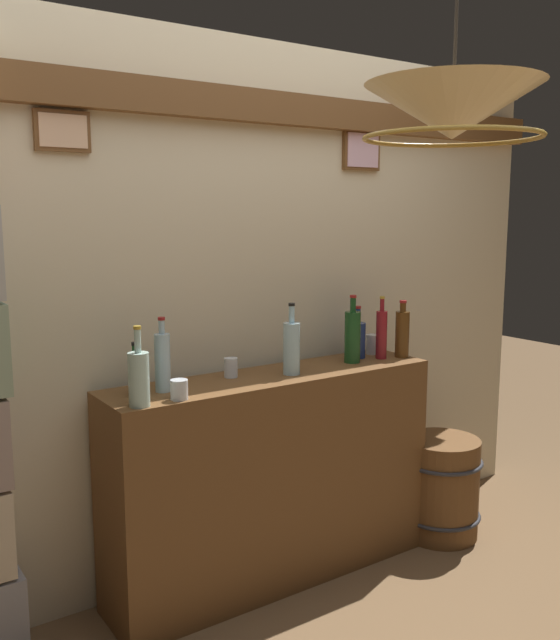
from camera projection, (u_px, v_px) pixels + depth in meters
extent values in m
cube|color=beige|center=(242.00, 310.00, 3.19)|extent=(3.70, 0.08, 2.42)
cube|color=brown|center=(247.00, 106.00, 3.00)|extent=(3.70, 0.10, 0.14)
cube|color=brown|center=(62.00, 131.00, 2.58)|extent=(0.21, 0.03, 0.15)
cube|color=beige|center=(63.00, 131.00, 2.57)|extent=(0.18, 0.01, 0.12)
cube|color=brown|center=(361.00, 150.00, 3.41)|extent=(0.23, 0.03, 0.19)
cube|color=beige|center=(363.00, 150.00, 3.39)|extent=(0.20, 0.01, 0.16)
cube|color=brown|center=(274.00, 478.00, 3.09)|extent=(1.55, 0.36, 0.95)
cylinder|color=maroon|center=(381.00, 335.00, 3.33)|extent=(0.05, 0.05, 0.23)
cylinder|color=maroon|center=(382.00, 305.00, 3.31)|extent=(0.02, 0.02, 0.06)
cylinder|color=#B7932D|center=(382.00, 297.00, 3.30)|extent=(0.02, 0.02, 0.01)
cylinder|color=#AFD2C7|center=(139.00, 380.00, 2.51)|extent=(0.08, 0.08, 0.20)
cylinder|color=#AFD2C7|center=(138.00, 341.00, 2.49)|extent=(0.02, 0.02, 0.09)
cylinder|color=#B7932D|center=(137.00, 327.00, 2.48)|extent=(0.03, 0.03, 0.01)
cylinder|color=#583615|center=(402.00, 334.00, 3.37)|extent=(0.07, 0.07, 0.23)
cylinder|color=#583615|center=(403.00, 307.00, 3.35)|extent=(0.03, 0.03, 0.04)
cylinder|color=maroon|center=(403.00, 302.00, 3.34)|extent=(0.03, 0.03, 0.01)
cylinder|color=#1B4A21|center=(352.00, 337.00, 3.24)|extent=(0.08, 0.08, 0.24)
cylinder|color=#1B4A21|center=(353.00, 305.00, 3.22)|extent=(0.03, 0.03, 0.07)
cylinder|color=maroon|center=(353.00, 296.00, 3.21)|extent=(0.03, 0.03, 0.01)
cylinder|color=navy|center=(357.00, 340.00, 3.35)|extent=(0.08, 0.08, 0.17)
cylinder|color=navy|center=(358.00, 316.00, 3.33)|extent=(0.03, 0.03, 0.07)
cylinder|color=maroon|center=(358.00, 307.00, 3.33)|extent=(0.03, 0.03, 0.01)
cylinder|color=#A7C6D1|center=(163.00, 363.00, 2.72)|extent=(0.06, 0.06, 0.23)
cylinder|color=#A7C6D1|center=(162.00, 327.00, 2.70)|extent=(0.02, 0.02, 0.06)
cylinder|color=maroon|center=(161.00, 319.00, 2.69)|extent=(0.03, 0.03, 0.01)
cylinder|color=#184D22|center=(136.00, 377.00, 2.67)|extent=(0.05, 0.05, 0.15)
cylinder|color=#184D22|center=(135.00, 352.00, 2.65)|extent=(0.02, 0.02, 0.05)
cylinder|color=black|center=(135.00, 344.00, 2.65)|extent=(0.03, 0.03, 0.01)
cylinder|color=#A6D0DE|center=(292.00, 349.00, 3.01)|extent=(0.07, 0.07, 0.23)
cylinder|color=#A6D0DE|center=(292.00, 314.00, 2.99)|extent=(0.03, 0.03, 0.08)
cylinder|color=black|center=(292.00, 304.00, 2.98)|extent=(0.03, 0.03, 0.01)
cylinder|color=silver|center=(231.00, 368.00, 2.97)|extent=(0.06, 0.06, 0.08)
cylinder|color=silver|center=(372.00, 344.00, 3.45)|extent=(0.06, 0.06, 0.10)
cylinder|color=silver|center=(179.00, 390.00, 2.62)|extent=(0.07, 0.07, 0.08)
cone|color=beige|center=(453.00, 112.00, 2.28)|extent=(0.59, 0.59, 0.18)
cylinder|color=black|center=(457.00, 12.00, 2.23)|extent=(0.01, 0.01, 0.45)
torus|color=#AD8433|center=(452.00, 138.00, 2.29)|extent=(0.60, 0.60, 0.02)
cylinder|color=brown|center=(441.00, 487.00, 3.54)|extent=(0.39, 0.39, 0.52)
torus|color=#333338|center=(442.00, 460.00, 3.52)|extent=(0.41, 0.41, 0.02)
torus|color=#333338|center=(440.00, 513.00, 3.56)|extent=(0.41, 0.41, 0.02)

